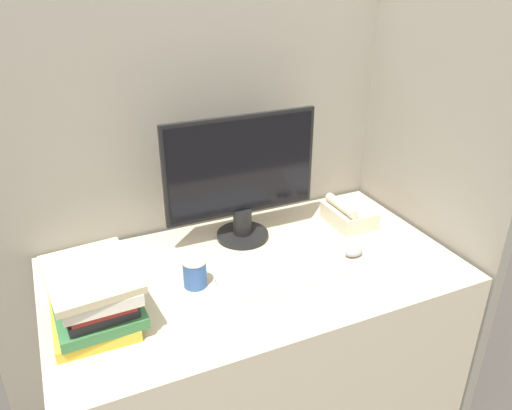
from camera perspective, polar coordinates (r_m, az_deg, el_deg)
The scene contains 10 objects.
cubicle_panel_rear at distance 2.01m, azimuth -5.07°, elevation 1.34°, with size 1.79×0.04×1.70m.
cubicle_panel_right at distance 2.06m, azimuth 18.38°, elevation 0.65°, with size 0.04×0.82×1.70m.
desk at distance 1.95m, azimuth -0.15°, elevation -16.40°, with size 1.39×0.76×0.75m.
monitor at distance 1.80m, azimuth -1.66°, elevation 2.92°, with size 0.57×0.20×0.48m.
keyboard at distance 1.66m, azimuth 3.12°, elevation -8.22°, with size 0.43×0.15×0.02m.
mouse at distance 1.81m, azimuth 11.14°, elevation -5.34°, with size 0.07×0.04×0.03m.
coffee_cup at distance 1.62m, azimuth -7.00°, elevation -7.66°, with size 0.08×0.08×0.10m.
book_stack at distance 1.51m, azimuth -17.97°, elevation -9.89°, with size 0.26×0.32×0.18m.
desk_telephone at distance 2.01m, azimuth 10.53°, elevation -1.06°, with size 0.15×0.19×0.10m.
paper_pile at distance 1.86m, azimuth 17.24°, elevation -5.51°, with size 0.24×0.29×0.02m.
Camera 1 is at (-0.59, -0.93, 1.70)m, focal length 35.00 mm.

